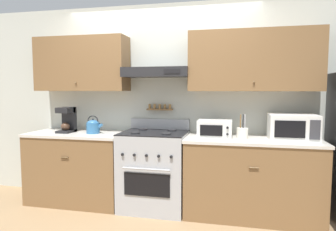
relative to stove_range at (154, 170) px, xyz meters
The scene contains 10 objects.
ground_plane 0.58m from the stove_range, 90.00° to the right, with size 16.00×16.00×0.00m, color #937551.
wall_back 1.04m from the stove_range, 77.72° to the left, with size 5.20×0.46×2.55m.
counter_left 1.02m from the stove_range, behind, with size 1.25×0.66×0.90m.
counter_right 1.15m from the stove_range, ahead, with size 1.52×0.66×0.90m.
stove_range is the anchor object (origin of this frame).
tea_kettle 0.95m from the stove_range, behind, with size 0.22×0.17×0.23m.
coffee_maker 1.32m from the stove_range, behind, with size 0.17×0.24×0.33m.
microwave 1.68m from the stove_range, ahead, with size 0.51×0.36×0.28m.
utensil_crock 1.15m from the stove_range, ahead, with size 0.13×0.13×0.28m.
toaster_oven 0.90m from the stove_range, ahead, with size 0.39×0.28×0.20m.
Camera 1 is at (0.94, -3.14, 1.47)m, focal length 32.00 mm.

